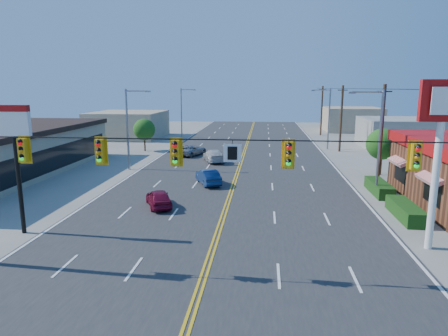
# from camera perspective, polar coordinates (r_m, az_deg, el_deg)

# --- Properties ---
(ground) EXTENTS (160.00, 160.00, 0.00)m
(ground) POSITION_cam_1_polar(r_m,az_deg,el_deg) (18.36, -2.73, -14.83)
(ground) COLOR gray
(ground) RESTS_ON ground
(road) EXTENTS (20.00, 120.00, 0.06)m
(road) POSITION_cam_1_polar(r_m,az_deg,el_deg) (37.25, 1.81, -1.12)
(road) COLOR #2D2D30
(road) RESTS_ON ground
(signal_span) EXTENTS (24.32, 0.34, 9.00)m
(signal_span) POSITION_cam_1_polar(r_m,az_deg,el_deg) (16.80, -3.29, 0.32)
(signal_span) COLOR #47301E
(signal_span) RESTS_ON ground
(kfc_pylon) EXTENTS (2.20, 0.36, 8.50)m
(kfc_pylon) POSITION_cam_1_polar(r_m,az_deg,el_deg) (22.08, 28.51, 4.66)
(kfc_pylon) COLOR white
(kfc_pylon) RESTS_ON ground
(pizza_hut_sign) EXTENTS (1.90, 0.30, 6.85)m
(pizza_hut_sign) POSITION_cam_1_polar(r_m,az_deg,el_deg) (24.53, -27.69, 3.25)
(pizza_hut_sign) COLOR black
(pizza_hut_sign) RESTS_ON ground
(streetlight_se) EXTENTS (2.55, 0.25, 8.00)m
(streetlight_se) POSITION_cam_1_polar(r_m,az_deg,el_deg) (31.59, 21.04, 4.12)
(streetlight_se) COLOR gray
(streetlight_se) RESTS_ON ground
(streetlight_ne) EXTENTS (2.55, 0.25, 8.00)m
(streetlight_ne) POSITION_cam_1_polar(r_m,az_deg,el_deg) (55.02, 14.58, 7.30)
(streetlight_ne) COLOR gray
(streetlight_ne) RESTS_ON ground
(streetlight_sw) EXTENTS (2.55, 0.25, 8.00)m
(streetlight_sw) POSITION_cam_1_polar(r_m,az_deg,el_deg) (40.68, -13.38, 6.03)
(streetlight_sw) COLOR gray
(streetlight_sw) RESTS_ON ground
(streetlight_nw) EXTENTS (2.55, 0.25, 8.00)m
(streetlight_nw) POSITION_cam_1_polar(r_m,az_deg,el_deg) (65.73, -5.94, 8.22)
(streetlight_nw) COLOR gray
(streetlight_nw) RESTS_ON ground
(utility_pole_near) EXTENTS (0.28, 0.28, 8.40)m
(utility_pole_near) POSITION_cam_1_polar(r_m,az_deg,el_deg) (35.83, 21.53, 4.35)
(utility_pole_near) COLOR #47301E
(utility_pole_near) RESTS_ON ground
(utility_pole_mid) EXTENTS (0.28, 0.28, 8.40)m
(utility_pole_mid) POSITION_cam_1_polar(r_m,az_deg,el_deg) (53.31, 16.39, 6.75)
(utility_pole_mid) COLOR #47301E
(utility_pole_mid) RESTS_ON ground
(utility_pole_far) EXTENTS (0.28, 0.28, 8.40)m
(utility_pole_far) POSITION_cam_1_polar(r_m,az_deg,el_deg) (71.05, 13.78, 7.94)
(utility_pole_far) COLOR #47301E
(utility_pole_far) RESTS_ON ground
(tree_kfc_rear) EXTENTS (2.94, 2.94, 4.41)m
(tree_kfc_rear) POSITION_cam_1_polar(r_m,az_deg,el_deg) (40.16, 21.68, 3.20)
(tree_kfc_rear) COLOR #47301E
(tree_kfc_rear) RESTS_ON ground
(tree_west) EXTENTS (2.80, 2.80, 4.20)m
(tree_west) POSITION_cam_1_polar(r_m,az_deg,el_deg) (52.88, -11.33, 5.42)
(tree_west) COLOR #47301E
(tree_west) RESTS_ON ground
(bld_east_mid) EXTENTS (12.00, 10.00, 4.00)m
(bld_east_mid) POSITION_cam_1_polar(r_m,az_deg,el_deg) (59.87, 24.86, 4.50)
(bld_east_mid) COLOR gray
(bld_east_mid) RESTS_ON ground
(bld_west_far) EXTENTS (11.00, 12.00, 4.20)m
(bld_west_far) POSITION_cam_1_polar(r_m,az_deg,el_deg) (68.36, -13.51, 6.06)
(bld_west_far) COLOR tan
(bld_west_far) RESTS_ON ground
(bld_east_far) EXTENTS (10.00, 10.00, 4.40)m
(bld_east_far) POSITION_cam_1_polar(r_m,az_deg,el_deg) (80.21, 17.78, 6.65)
(bld_east_far) COLOR tan
(bld_east_far) RESTS_ON ground
(car_magenta) EXTENTS (2.77, 3.85, 1.22)m
(car_magenta) POSITION_cam_1_polar(r_m,az_deg,el_deg) (27.85, -9.31, -4.37)
(car_magenta) COLOR maroon
(car_magenta) RESTS_ON ground
(car_blue) EXTENTS (2.75, 4.05, 1.26)m
(car_blue) POSITION_cam_1_polar(r_m,az_deg,el_deg) (33.85, -2.28, -1.36)
(car_blue) COLOR navy
(car_blue) RESTS_ON ground
(car_white) EXTENTS (3.20, 5.00, 1.35)m
(car_white) POSITION_cam_1_polar(r_m,az_deg,el_deg) (44.17, -1.49, 1.72)
(car_white) COLOR beige
(car_white) RESTS_ON ground
(car_silver) EXTENTS (3.70, 5.03, 1.27)m
(car_silver) POSITION_cam_1_polar(r_m,az_deg,el_deg) (48.42, -4.71, 2.49)
(car_silver) COLOR #949397
(car_silver) RESTS_ON ground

